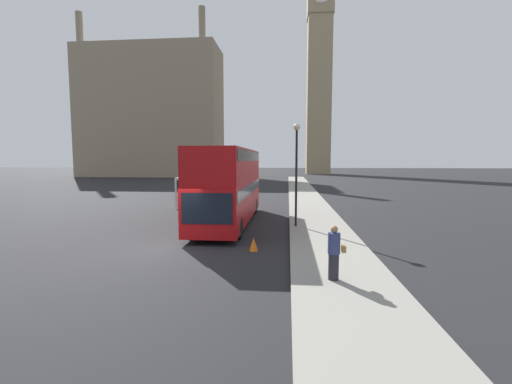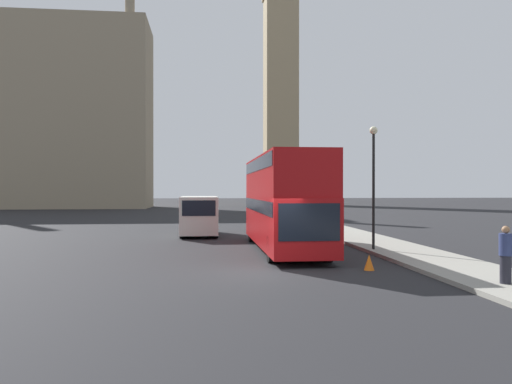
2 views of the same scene
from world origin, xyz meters
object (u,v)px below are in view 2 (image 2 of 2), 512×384
object	(u,v)px
red_double_decker_bus	(284,198)
street_lamp	(374,168)
white_van	(199,215)
clock_tower	(281,45)
pedestrian	(506,255)

from	to	relation	value
red_double_decker_bus	street_lamp	distance (m)	4.29
white_van	street_lamp	bearing A→B (deg)	-49.17
clock_tower	white_van	bearing A→B (deg)	-103.18
clock_tower	red_double_decker_bus	size ratio (longest dim) A/B	5.35
red_double_decker_bus	pedestrian	xyz separation A→B (m)	(4.80, -9.59, -1.43)
clock_tower	white_van	world-z (taller)	clock_tower
red_double_decker_bus	street_lamp	bearing A→B (deg)	-18.19
white_van	street_lamp	size ratio (longest dim) A/B	0.98
pedestrian	street_lamp	distance (m)	8.84
red_double_decker_bus	clock_tower	bearing A→B (deg)	81.19
red_double_decker_bus	street_lamp	size ratio (longest dim) A/B	2.05
red_double_decker_bus	white_van	world-z (taller)	red_double_decker_bus
white_van	clock_tower	bearing A→B (deg)	76.82
white_van	street_lamp	xyz separation A→B (m)	(7.81, -9.04, 2.49)
street_lamp	clock_tower	bearing A→B (deg)	84.28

